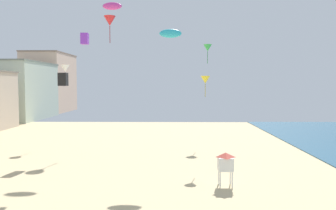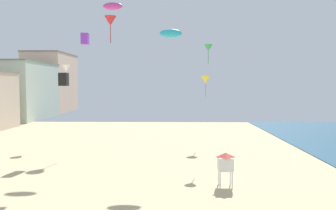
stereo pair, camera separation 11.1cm
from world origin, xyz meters
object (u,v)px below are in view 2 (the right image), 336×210
Objects in this scene: kite_red_delta at (110,21)px; kite_purple_box at (85,39)px; kite_magenta_parafoil at (113,6)px; kite_green_delta at (208,48)px; kite_white_delta_2 at (66,69)px; lifeguard_stand at (225,162)px; kite_cyan_parafoil at (171,33)px; kite_black_box at (64,79)px; kite_yellow_delta at (206,80)px.

kite_red_delta reaches higher than kite_purple_box.
kite_magenta_parafoil is 0.83× the size of kite_green_delta.
kite_green_delta is at bearing 12.51° from kite_red_delta.
lifeguard_stand is at bearing -47.19° from kite_white_delta_2.
kite_purple_box is at bearing -88.82° from kite_red_delta.
kite_white_delta_2 is (-14.08, 12.05, -2.80)m from kite_cyan_parafoil.
kite_red_delta is at bearing 123.07° from kite_cyan_parafoil.
kite_black_box is at bearing 163.48° from kite_cyan_parafoil.
kite_white_delta_2 reaches higher than kite_yellow_delta.
kite_magenta_parafoil is (-11.01, 14.32, 14.83)m from lifeguard_stand.
kite_black_box is (-4.83, -3.14, -8.45)m from kite_magenta_parafoil.
kite_cyan_parafoil is 0.80× the size of kite_green_delta.
kite_yellow_delta is 12.18m from kite_purple_box.
kite_red_delta is at bearing 91.18° from kite_purple_box.
kite_cyan_parafoil is 2.10× the size of kite_purple_box.
kite_green_delta is (5.08, 15.53, 0.23)m from kite_cyan_parafoil.
kite_red_delta is at bearing 134.56° from kite_yellow_delta.
kite_magenta_parafoil is 11.44m from kite_white_delta_2.
kite_black_box is at bearing -110.42° from kite_red_delta.
kite_magenta_parafoil reaches higher than kite_black_box.
kite_magenta_parafoil is 15.34m from kite_green_delta.
kite_black_box is (-15.05, 2.67, 0.09)m from kite_yellow_delta.
kite_purple_box is at bearing -168.50° from kite_yellow_delta.
kite_magenta_parafoil reaches higher than kite_green_delta.
lifeguard_stand is at bearing -35.20° from kite_black_box.
kite_purple_box is (3.70, -4.98, 3.67)m from kite_black_box.
lifeguard_stand is 2.50× the size of kite_purple_box.
kite_cyan_parafoil is 0.96× the size of kite_magenta_parafoil.
kite_red_delta is at bearing 5.24° from kite_white_delta_2.
kite_green_delta is at bearing 37.05° from kite_magenta_parafoil.
kite_white_delta_2 is at bearing 114.45° from kite_purple_box.
kite_yellow_delta is (11.64, -11.82, -7.94)m from kite_red_delta.
kite_black_box is at bearing 169.92° from kite_yellow_delta.
kite_yellow_delta is 0.78× the size of kite_green_delta.
kite_cyan_parafoil reaches higher than kite_purple_box.
kite_black_box is 0.54× the size of kite_white_delta_2.
kite_purple_box is (0.29, -14.13, -4.19)m from kite_red_delta.
kite_magenta_parafoil reaches higher than lifeguard_stand.
kite_black_box is at bearing -144.06° from kite_green_delta.
kite_cyan_parafoil is 0.82× the size of kite_white_delta_2.
kite_yellow_delta reaches higher than lifeguard_stand.
kite_black_box is 7.21m from kite_purple_box.
kite_black_box is at bearing -146.93° from kite_magenta_parafoil.
kite_cyan_parafoil is at bearing -40.54° from kite_white_delta_2.
kite_white_delta_2 reaches higher than kite_black_box.
kite_cyan_parafoil is (-4.24, 7.73, 10.73)m from lifeguard_stand.
lifeguard_stand is at bearing -92.06° from kite_green_delta.
kite_black_box is at bearing 126.56° from kite_purple_box.
lifeguard_stand is 10.60m from kite_yellow_delta.
kite_black_box is at bearing -73.90° from kite_white_delta_2.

